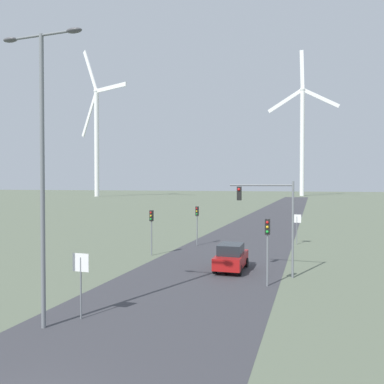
{
  "coord_description": "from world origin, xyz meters",
  "views": [
    {
      "loc": [
        6.79,
        -6.82,
        5.92
      ],
      "look_at": [
        0.0,
        14.24,
        5.45
      ],
      "focal_mm": 35.0,
      "sensor_mm": 36.0,
      "label": 1
    }
  ],
  "objects_px": {
    "stop_sign_near": "(81,273)",
    "wind_turbine_left": "(302,132)",
    "stop_sign_far": "(297,223)",
    "car_approaching": "(231,257)",
    "traffic_light_post_near_right": "(267,237)",
    "traffic_light_post_near_left": "(197,217)",
    "wind_turbine_far_left": "(97,131)",
    "traffic_light_post_mid_left": "(151,222)",
    "traffic_light_mast_overhead": "(271,209)",
    "streetlamp": "(42,148)"
  },
  "relations": [
    {
      "from": "traffic_light_post_near_right",
      "to": "stop_sign_near",
      "type": "bearing_deg",
      "value": -132.49
    },
    {
      "from": "stop_sign_far",
      "to": "wind_turbine_far_left",
      "type": "bearing_deg",
      "value": 129.36
    },
    {
      "from": "streetlamp",
      "to": "car_approaching",
      "type": "distance_m",
      "value": 14.97
    },
    {
      "from": "car_approaching",
      "to": "wind_turbine_left",
      "type": "distance_m",
      "value": 172.29
    },
    {
      "from": "stop_sign_near",
      "to": "traffic_light_post_near_left",
      "type": "height_order",
      "value": "traffic_light_post_near_left"
    },
    {
      "from": "traffic_light_post_mid_left",
      "to": "wind_turbine_far_left",
      "type": "height_order",
      "value": "wind_turbine_far_left"
    },
    {
      "from": "traffic_light_post_mid_left",
      "to": "wind_turbine_far_left",
      "type": "relative_size",
      "value": 0.05
    },
    {
      "from": "stop_sign_far",
      "to": "traffic_light_post_near_right",
      "type": "distance_m",
      "value": 16.18
    },
    {
      "from": "traffic_light_mast_overhead",
      "to": "traffic_light_post_mid_left",
      "type": "bearing_deg",
      "value": 158.17
    },
    {
      "from": "streetlamp",
      "to": "wind_turbine_left",
      "type": "bearing_deg",
      "value": 88.28
    },
    {
      "from": "streetlamp",
      "to": "wind_turbine_left",
      "type": "height_order",
      "value": "wind_turbine_left"
    },
    {
      "from": "wind_turbine_far_left",
      "to": "stop_sign_far",
      "type": "bearing_deg",
      "value": -50.64
    },
    {
      "from": "traffic_light_post_near_left",
      "to": "traffic_light_post_mid_left",
      "type": "distance_m",
      "value": 6.34
    },
    {
      "from": "traffic_light_post_mid_left",
      "to": "wind_turbine_left",
      "type": "relative_size",
      "value": 0.05
    },
    {
      "from": "stop_sign_near",
      "to": "wind_turbine_left",
      "type": "relative_size",
      "value": 0.04
    },
    {
      "from": "traffic_light_mast_overhead",
      "to": "wind_turbine_far_left",
      "type": "height_order",
      "value": "wind_turbine_far_left"
    },
    {
      "from": "streetlamp",
      "to": "traffic_light_post_near_left",
      "type": "distance_m",
      "value": 22.15
    },
    {
      "from": "streetlamp",
      "to": "traffic_light_post_mid_left",
      "type": "bearing_deg",
      "value": 97.9
    },
    {
      "from": "traffic_light_post_mid_left",
      "to": "wind_turbine_far_left",
      "type": "xyz_separation_m",
      "value": [
        -85.01,
        126.97,
        28.46
      ]
    },
    {
      "from": "streetlamp",
      "to": "traffic_light_post_near_right",
      "type": "xyz_separation_m",
      "value": [
        8.04,
        9.17,
        -4.55
      ]
    },
    {
      "from": "wind_turbine_left",
      "to": "traffic_light_post_near_left",
      "type": "bearing_deg",
      "value": -91.98
    },
    {
      "from": "wind_turbine_far_left",
      "to": "streetlamp",
      "type": "bearing_deg",
      "value": -58.57
    },
    {
      "from": "wind_turbine_far_left",
      "to": "wind_turbine_left",
      "type": "xyz_separation_m",
      "value": [
        92.66,
        39.25,
        0.8
      ]
    },
    {
      "from": "stop_sign_near",
      "to": "traffic_light_post_mid_left",
      "type": "relative_size",
      "value": 0.77
    },
    {
      "from": "traffic_light_mast_overhead",
      "to": "streetlamp",
      "type": "bearing_deg",
      "value": -124.4
    },
    {
      "from": "stop_sign_far",
      "to": "wind_turbine_left",
      "type": "height_order",
      "value": "wind_turbine_left"
    },
    {
      "from": "wind_turbine_far_left",
      "to": "wind_turbine_left",
      "type": "distance_m",
      "value": 100.63
    },
    {
      "from": "stop_sign_far",
      "to": "car_approaching",
      "type": "relative_size",
      "value": 0.71
    },
    {
      "from": "traffic_light_post_mid_left",
      "to": "traffic_light_post_near_right",
      "type": "bearing_deg",
      "value": -32.53
    },
    {
      "from": "car_approaching",
      "to": "stop_sign_far",
      "type": "bearing_deg",
      "value": 73.34
    },
    {
      "from": "stop_sign_far",
      "to": "traffic_light_post_mid_left",
      "type": "relative_size",
      "value": 0.78
    },
    {
      "from": "stop_sign_near",
      "to": "wind_turbine_far_left",
      "type": "bearing_deg",
      "value": 121.93
    },
    {
      "from": "traffic_light_post_near_left",
      "to": "wind_turbine_far_left",
      "type": "xyz_separation_m",
      "value": [
        -87.12,
        121.0,
        28.45
      ]
    },
    {
      "from": "traffic_light_post_near_left",
      "to": "wind_turbine_far_left",
      "type": "relative_size",
      "value": 0.05
    },
    {
      "from": "stop_sign_far",
      "to": "car_approaching",
      "type": "bearing_deg",
      "value": -106.66
    },
    {
      "from": "stop_sign_far",
      "to": "traffic_light_post_near_left",
      "type": "distance_m",
      "value": 9.85
    },
    {
      "from": "stop_sign_far",
      "to": "wind_turbine_far_left",
      "type": "relative_size",
      "value": 0.04
    },
    {
      "from": "stop_sign_near",
      "to": "wind_turbine_far_left",
      "type": "height_order",
      "value": "wind_turbine_far_left"
    },
    {
      "from": "stop_sign_far",
      "to": "traffic_light_post_near_left",
      "type": "height_order",
      "value": "traffic_light_post_near_left"
    },
    {
      "from": "traffic_light_post_near_left",
      "to": "traffic_light_post_mid_left",
      "type": "relative_size",
      "value": 1.0
    },
    {
      "from": "traffic_light_post_mid_left",
      "to": "traffic_light_mast_overhead",
      "type": "xyz_separation_m",
      "value": [
        10.14,
        -4.06,
        1.56
      ]
    },
    {
      "from": "streetlamp",
      "to": "stop_sign_far",
      "type": "relative_size",
      "value": 4.11
    },
    {
      "from": "stop_sign_far",
      "to": "traffic_light_mast_overhead",
      "type": "bearing_deg",
      "value": -94.62
    },
    {
      "from": "stop_sign_far",
      "to": "traffic_light_post_near_left",
      "type": "relative_size",
      "value": 0.78
    },
    {
      "from": "traffic_light_post_mid_left",
      "to": "traffic_light_mast_overhead",
      "type": "height_order",
      "value": "traffic_light_mast_overhead"
    },
    {
      "from": "wind_turbine_far_left",
      "to": "traffic_light_post_near_left",
      "type": "bearing_deg",
      "value": -54.25
    },
    {
      "from": "car_approaching",
      "to": "wind_turbine_far_left",
      "type": "distance_m",
      "value": 162.51
    },
    {
      "from": "stop_sign_near",
      "to": "traffic_light_post_near_right",
      "type": "bearing_deg",
      "value": 47.51
    },
    {
      "from": "streetlamp",
      "to": "wind_turbine_far_left",
      "type": "height_order",
      "value": "wind_turbine_far_left"
    },
    {
      "from": "wind_turbine_left",
      "to": "stop_sign_near",
      "type": "bearing_deg",
      "value": -91.46
    }
  ]
}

